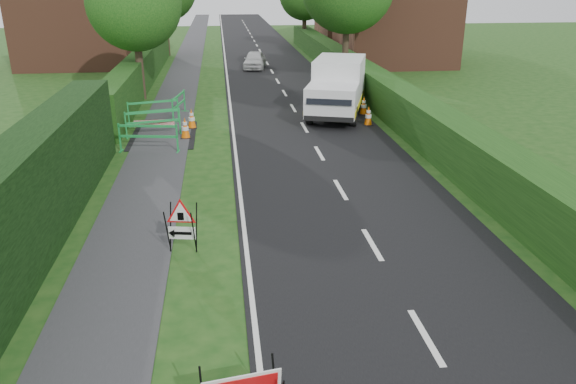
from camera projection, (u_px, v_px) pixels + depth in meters
ground at (266, 273)px, 11.52m from camera, size 120.00×120.00×0.00m
road_surface at (261, 52)px, 44.19m from camera, size 6.00×90.00×0.02m
footpath at (190, 53)px, 43.57m from camera, size 2.00×90.00×0.02m
hedge_west_near at (12, 289)px, 10.96m from camera, size 1.10×18.00×2.50m
hedge_west_far at (144, 84)px, 31.32m from camera, size 1.00×24.00×1.80m
hedge_east at (373, 102)px, 27.05m from camera, size 1.20×50.00×1.50m
house_west at (77, 20)px, 37.12m from camera, size 7.50×7.40×7.88m
house_east_a at (394, 20)px, 37.61m from camera, size 7.50×7.40×7.88m
house_east_b at (359, 8)px, 50.67m from camera, size 7.50×7.40×7.88m
tree_nw at (134, 3)px, 26.04m from camera, size 4.40×4.40×6.70m
triangle_sign at (180, 222)px, 12.12m from camera, size 0.85×0.85×1.07m
works_van at (337, 86)px, 24.06m from camera, size 3.49×5.51×2.35m
traffic_cone_0 at (368, 116)px, 22.69m from camera, size 0.38×0.38×0.79m
traffic_cone_1 at (364, 106)px, 24.45m from camera, size 0.38×0.38×0.79m
traffic_cone_2 at (353, 98)px, 25.96m from camera, size 0.38×0.38×0.79m
traffic_cone_3 at (185, 128)px, 20.89m from camera, size 0.38×0.38×0.79m
traffic_cone_4 at (192, 119)px, 22.26m from camera, size 0.38×0.38×0.79m
ped_barrier_0 at (148, 134)px, 19.19m from camera, size 2.09×0.70×1.00m
ped_barrier_1 at (153, 120)px, 21.12m from camera, size 2.09×0.79×1.00m
ped_barrier_2 at (153, 109)px, 22.76m from camera, size 2.08×0.86×1.00m
ped_barrier_3 at (179, 102)px, 23.94m from camera, size 0.73×2.09×1.00m
redwhite_plank at (155, 135)px, 21.50m from camera, size 1.50×0.12×0.25m
hatchback_car at (255, 60)px, 36.39m from camera, size 1.79×3.39×1.10m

